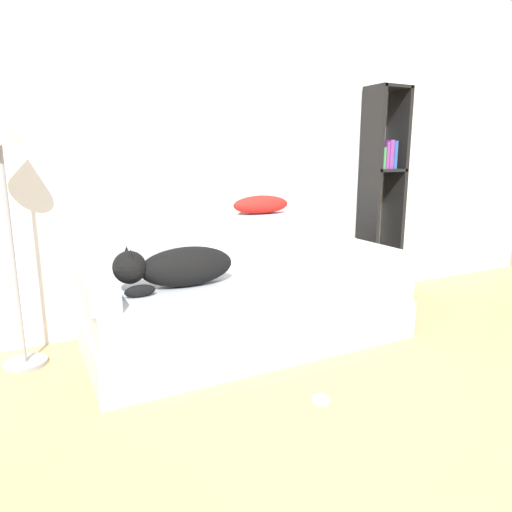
{
  "coord_description": "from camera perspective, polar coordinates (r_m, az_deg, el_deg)",
  "views": [
    {
      "loc": [
        -1.48,
        -0.83,
        1.23
      ],
      "look_at": [
        -0.18,
        1.68,
        0.61
      ],
      "focal_mm": 32.0,
      "sensor_mm": 36.0,
      "label": 1
    }
  ],
  "objects": [
    {
      "name": "couch_arm_right",
      "position": [
        3.52,
        13.49,
        0.5
      ],
      "size": [
        0.15,
        0.75,
        0.13
      ],
      "color": "#B2B7BC",
      "rests_on": "couch"
    },
    {
      "name": "floor_lamp",
      "position": [
        2.9,
        -29.19,
        10.35
      ],
      "size": [
        0.25,
        0.25,
        1.51
      ],
      "color": "gray",
      "rests_on": "ground_plane"
    },
    {
      "name": "laptop",
      "position": [
        2.99,
        1.32,
        -2.38
      ],
      "size": [
        0.34,
        0.27,
        0.02
      ],
      "rotation": [
        0.0,
        0.0,
        -0.17
      ],
      "color": "#B7B7BC",
      "rests_on": "couch"
    },
    {
      "name": "couch_backrest",
      "position": [
        3.32,
        -3.93,
        2.01
      ],
      "size": [
        2.05,
        0.15,
        0.35
      ],
      "color": "#B2B7BC",
      "rests_on": "couch"
    },
    {
      "name": "dog",
      "position": [
        2.75,
        -10.02,
        -1.34
      ],
      "size": [
        0.72,
        0.24,
        0.27
      ],
      "color": "black",
      "rests_on": "couch"
    },
    {
      "name": "couch",
      "position": [
        3.08,
        -0.82,
        -6.65
      ],
      "size": [
        2.09,
        0.94,
        0.46
      ],
      "color": "#B2B7BC",
      "rests_on": "ground_plane"
    },
    {
      "name": "throw_pillow",
      "position": [
        3.43,
        0.63,
        6.44
      ],
      "size": [
        0.45,
        0.19,
        0.14
      ],
      "color": "red",
      "rests_on": "couch_backrest"
    },
    {
      "name": "wall_back",
      "position": [
        3.53,
        -2.61,
        14.34
      ],
      "size": [
        6.86,
        0.06,
        2.7
      ],
      "color": "silver",
      "rests_on": "ground_plane"
    },
    {
      "name": "couch_arm_left",
      "position": [
        2.71,
        -19.5,
        -3.4
      ],
      "size": [
        0.15,
        0.75,
        0.13
      ],
      "color": "#B2B7BC",
      "rests_on": "couch"
    },
    {
      "name": "bookshelf",
      "position": [
        4.11,
        15.54,
        8.6
      ],
      "size": [
        0.32,
        0.26,
        1.79
      ],
      "color": "black",
      "rests_on": "ground_plane"
    },
    {
      "name": "power_adapter",
      "position": [
        2.45,
        8.08,
        -17.37
      ],
      "size": [
        0.07,
        0.07,
        0.03
      ],
      "color": "silver",
      "rests_on": "ground_plane"
    }
  ]
}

